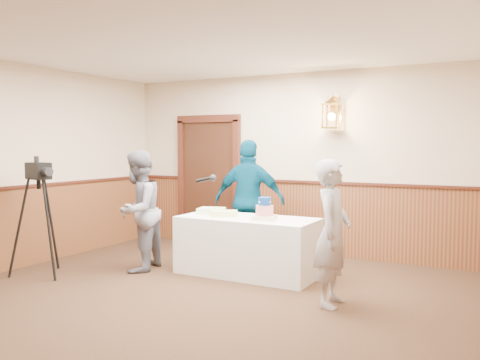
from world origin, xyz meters
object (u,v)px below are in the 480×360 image
at_px(tiered_cake, 265,211).
at_px(assistant_p, 249,201).
at_px(sheet_cake_yellow, 224,213).
at_px(interviewer, 138,211).
at_px(baker, 333,233).
at_px(tv_camera_rig, 40,225).
at_px(sheet_cake_green, 211,211).
at_px(display_table, 247,246).

distance_m(tiered_cake, assistant_p, 0.98).
distance_m(sheet_cake_yellow, interviewer, 1.15).
relative_size(sheet_cake_yellow, interviewer, 0.21).
bearing_deg(baker, tv_camera_rig, 95.88).
distance_m(baker, tv_camera_rig, 3.75).
bearing_deg(sheet_cake_yellow, sheet_cake_green, 156.60).
xyz_separation_m(tiered_cake, sheet_cake_yellow, (-0.62, 0.06, -0.08)).
bearing_deg(sheet_cake_green, assistant_p, 65.01).
xyz_separation_m(tiered_cake, tv_camera_rig, (-2.61, -1.24, -0.20)).
xyz_separation_m(sheet_cake_green, tv_camera_rig, (-1.72, -1.41, -0.13)).
bearing_deg(tv_camera_rig, assistant_p, 60.28).
distance_m(interviewer, baker, 2.77).
height_order(tiered_cake, assistant_p, assistant_p).
distance_m(assistant_p, tv_camera_rig, 2.85).
height_order(tiered_cake, tv_camera_rig, tv_camera_rig).
height_order(sheet_cake_yellow, interviewer, interviewer).
bearing_deg(baker, display_table, 59.34).
xyz_separation_m(sheet_cake_yellow, sheet_cake_green, (-0.27, 0.12, 0.01)).
distance_m(tiered_cake, tv_camera_rig, 2.90).
relative_size(baker, tv_camera_rig, 1.05).
distance_m(sheet_cake_green, interviewer, 0.98).
xyz_separation_m(sheet_cake_green, interviewer, (-0.78, -0.60, 0.02)).
distance_m(tiered_cake, sheet_cake_yellow, 0.63).
bearing_deg(interviewer, sheet_cake_yellow, 103.10).
height_order(display_table, baker, baker).
relative_size(tiered_cake, assistant_p, 0.18).
height_order(tiered_cake, sheet_cake_green, tiered_cake).
bearing_deg(interviewer, tv_camera_rig, -60.42).
height_order(display_table, tv_camera_rig, tv_camera_rig).
bearing_deg(tv_camera_rig, baker, 24.67).
relative_size(sheet_cake_green, interviewer, 0.21).
distance_m(display_table, baker, 1.59).
height_order(interviewer, baker, interviewer).
xyz_separation_m(display_table, sheet_cake_yellow, (-0.34, -0.02, 0.41)).
height_order(display_table, tiered_cake, tiered_cake).
bearing_deg(assistant_p, baker, 128.89).
xyz_separation_m(tiered_cake, baker, (1.09, -0.62, -0.09)).
distance_m(sheet_cake_yellow, assistant_p, 0.72).
relative_size(tiered_cake, interviewer, 0.20).
bearing_deg(display_table, assistant_p, 115.26).
bearing_deg(tiered_cake, assistant_p, 128.44).
bearing_deg(sheet_cake_green, baker, -21.78).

